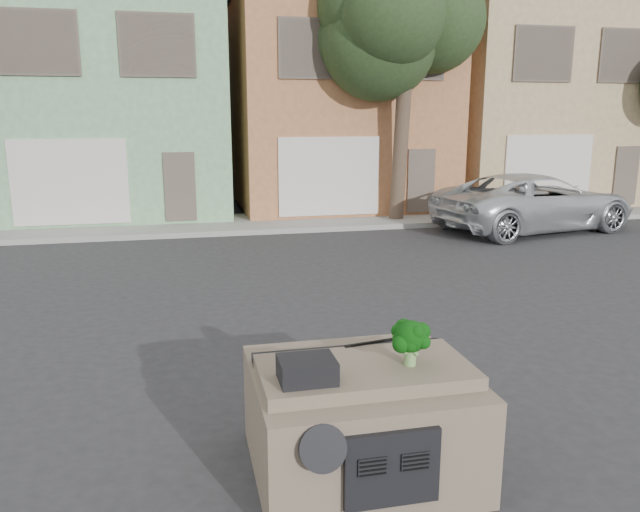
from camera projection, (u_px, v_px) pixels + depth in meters
name	position (u px, v px, depth m)	size (l,w,h in m)	color
ground_plane	(300.00, 354.00, 8.87)	(120.00, 120.00, 0.00)	#303033
sidewalk	(234.00, 224.00, 18.83)	(40.00, 3.00, 0.15)	gray
townhouse_mint	(116.00, 100.00, 21.06)	(7.20, 8.20, 7.55)	#80B07F
townhouse_tan	(331.00, 101.00, 22.67)	(7.20, 8.20, 7.55)	#B07046
townhouse_beige	(518.00, 102.00, 24.29)	(7.20, 8.20, 7.55)	tan
silver_pickup	(532.00, 230.00, 18.23)	(2.76, 5.98, 1.66)	silver
tree_near	(402.00, 82.00, 18.31)	(4.40, 4.00, 8.50)	#273B1D
car_dashboard	(360.00, 415.00, 5.89)	(2.00, 1.80, 1.12)	#736350
instrument_hump	(307.00, 370.00, 5.29)	(0.48, 0.38, 0.20)	black
wiper_arm	(377.00, 342.00, 6.19)	(0.70, 0.03, 0.02)	black
broccoli	(411.00, 343.00, 5.59)	(0.35, 0.35, 0.43)	#083208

